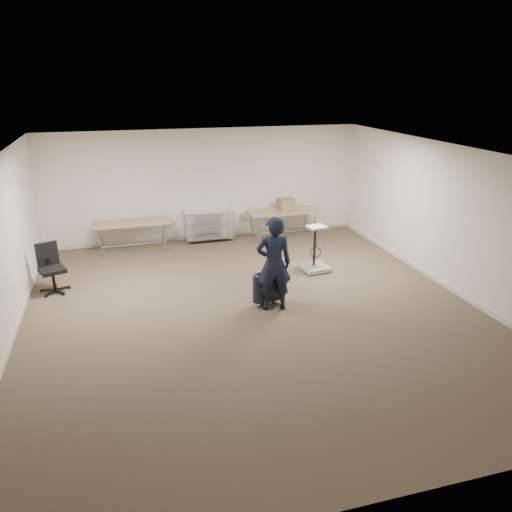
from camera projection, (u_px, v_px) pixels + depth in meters
name	position (u px, v px, depth m)	size (l,w,h in m)	color
ground	(253.00, 311.00, 9.03)	(9.00, 9.00, 0.00)	brown
room_shell	(235.00, 280.00, 10.26)	(8.00, 9.00, 9.00)	white
folding_table_left	(132.00, 224.00, 11.88)	(1.80, 0.75, 0.73)	#98795D
folding_table_right	(283.00, 213.00, 12.86)	(1.80, 0.75, 0.73)	#98795D
wire_shelf	(209.00, 225.00, 12.67)	(1.22, 0.47, 0.80)	silver
person	(274.00, 264.00, 8.82)	(0.63, 0.42, 1.74)	black
suitcase	(268.00, 287.00, 9.14)	(0.41, 0.28, 1.04)	black
office_chair	(53.00, 277.00, 9.74)	(0.59, 0.60, 0.97)	black
equipment_cart	(315.00, 259.00, 10.79)	(0.62, 0.62, 1.01)	beige
cardboard_box	(286.00, 204.00, 12.88)	(0.40, 0.30, 0.30)	#8F6642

